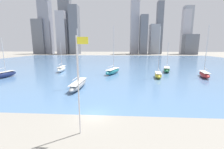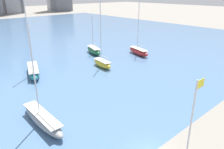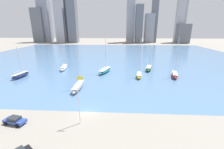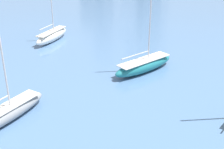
{
  "view_description": "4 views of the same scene",
  "coord_description": "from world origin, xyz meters",
  "px_view_note": "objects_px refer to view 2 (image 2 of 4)",
  "views": [
    {
      "loc": [
        3.63,
        -19.18,
        9.4
      ],
      "look_at": [
        1.37,
        17.31,
        2.51
      ],
      "focal_mm": 24.0,
      "sensor_mm": 36.0,
      "label": 1
    },
    {
      "loc": [
        -15.86,
        -11.47,
        16.79
      ],
      "look_at": [
        7.65,
        14.72,
        3.23
      ],
      "focal_mm": 35.0,
      "sensor_mm": 36.0,
      "label": 2
    },
    {
      "loc": [
        7.31,
        -30.63,
        19.06
      ],
      "look_at": [
        4.78,
        14.23,
        4.86
      ],
      "focal_mm": 24.0,
      "sensor_mm": 36.0,
      "label": 3
    },
    {
      "loc": [
        17.02,
        -4.49,
        17.68
      ],
      "look_at": [
        3.87,
        17.83,
        5.83
      ],
      "focal_mm": 50.0,
      "sensor_mm": 36.0,
      "label": 4
    }
  ],
  "objects_px": {
    "sailboat_teal": "(33,70)",
    "sailboat_red": "(138,51)",
    "sailboat_gray": "(42,119)",
    "sailboat_green": "(94,50)",
    "sailboat_yellow": "(102,63)",
    "flag_pole": "(190,132)"
  },
  "relations": [
    {
      "from": "sailboat_teal",
      "to": "sailboat_red",
      "type": "relative_size",
      "value": 1.04
    },
    {
      "from": "sailboat_gray",
      "to": "sailboat_green",
      "type": "distance_m",
      "value": 35.46
    },
    {
      "from": "sailboat_yellow",
      "to": "sailboat_green",
      "type": "relative_size",
      "value": 1.42
    },
    {
      "from": "sailboat_red",
      "to": "sailboat_yellow",
      "type": "height_order",
      "value": "sailboat_red"
    },
    {
      "from": "flag_pole",
      "to": "sailboat_red",
      "type": "height_order",
      "value": "sailboat_red"
    },
    {
      "from": "sailboat_yellow",
      "to": "sailboat_teal",
      "type": "bearing_deg",
      "value": 165.54
    },
    {
      "from": "flag_pole",
      "to": "sailboat_green",
      "type": "bearing_deg",
      "value": 62.75
    },
    {
      "from": "sailboat_gray",
      "to": "sailboat_green",
      "type": "height_order",
      "value": "sailboat_gray"
    },
    {
      "from": "sailboat_red",
      "to": "sailboat_teal",
      "type": "bearing_deg",
      "value": -174.77
    },
    {
      "from": "sailboat_gray",
      "to": "sailboat_green",
      "type": "xyz_separation_m",
      "value": [
        26.57,
        23.48,
        0.11
      ]
    },
    {
      "from": "sailboat_gray",
      "to": "sailboat_green",
      "type": "relative_size",
      "value": 1.24
    },
    {
      "from": "sailboat_red",
      "to": "sailboat_yellow",
      "type": "distance_m",
      "value": 14.37
    },
    {
      "from": "sailboat_teal",
      "to": "sailboat_red",
      "type": "height_order",
      "value": "sailboat_teal"
    },
    {
      "from": "flag_pole",
      "to": "sailboat_red",
      "type": "relative_size",
      "value": 0.67
    },
    {
      "from": "sailboat_gray",
      "to": "sailboat_green",
      "type": "bearing_deg",
      "value": 42.23
    },
    {
      "from": "sailboat_red",
      "to": "sailboat_gray",
      "type": "height_order",
      "value": "sailboat_red"
    },
    {
      "from": "flag_pole",
      "to": "sailboat_green",
      "type": "distance_m",
      "value": 46.58
    },
    {
      "from": "sailboat_yellow",
      "to": "sailboat_gray",
      "type": "bearing_deg",
      "value": -140.63
    },
    {
      "from": "sailboat_red",
      "to": "sailboat_green",
      "type": "height_order",
      "value": "sailboat_red"
    },
    {
      "from": "flag_pole",
      "to": "sailboat_green",
      "type": "xyz_separation_m",
      "value": [
        21.22,
        41.2,
        -4.71
      ]
    },
    {
      "from": "sailboat_green",
      "to": "sailboat_gray",
      "type": "bearing_deg",
      "value": -122.09
    },
    {
      "from": "flag_pole",
      "to": "sailboat_yellow",
      "type": "xyz_separation_m",
      "value": [
        15.55,
        30.53,
        -4.7
      ]
    }
  ]
}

